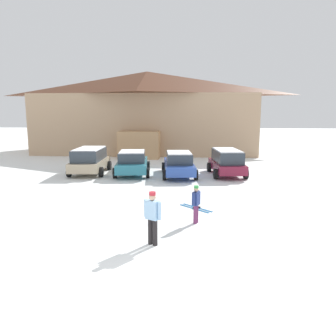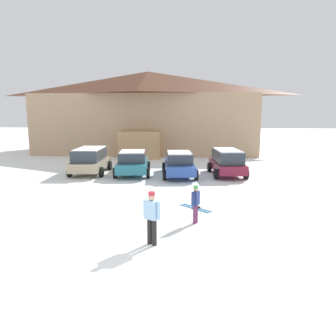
% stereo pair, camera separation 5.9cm
% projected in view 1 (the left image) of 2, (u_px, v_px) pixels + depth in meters
% --- Properties ---
extents(ground, '(160.00, 160.00, 0.00)m').
position_uv_depth(ground, '(142.00, 276.00, 8.12)').
color(ground, white).
extents(ski_lodge, '(21.96, 11.52, 8.15)m').
position_uv_depth(ski_lodge, '(147.00, 112.00, 33.91)').
color(ski_lodge, tan).
rests_on(ski_lodge, ground).
extents(parked_beige_suv, '(2.41, 4.36, 1.70)m').
position_uv_depth(parked_beige_suv, '(90.00, 160.00, 21.81)').
color(parked_beige_suv, tan).
rests_on(parked_beige_suv, ground).
extents(parked_teal_hatchback, '(2.64, 4.72, 1.55)m').
position_uv_depth(parked_teal_hatchback, '(132.00, 162.00, 21.52)').
color(parked_teal_hatchback, teal).
rests_on(parked_teal_hatchback, ground).
extents(parked_blue_hatchback, '(2.47, 4.88, 1.56)m').
position_uv_depth(parked_blue_hatchback, '(179.00, 164.00, 20.94)').
color(parked_blue_hatchback, '#2D4EA6').
rests_on(parked_blue_hatchback, ground).
extents(parked_maroon_van, '(2.40, 4.23, 1.68)m').
position_uv_depth(parked_maroon_van, '(227.00, 161.00, 21.10)').
color(parked_maroon_van, maroon).
rests_on(parked_maroon_van, ground).
extents(skier_adult_in_blue_parka, '(0.55, 0.41, 1.67)m').
position_uv_depth(skier_adult_in_blue_parka, '(153.00, 215.00, 9.91)').
color(skier_adult_in_blue_parka, black).
rests_on(skier_adult_in_blue_parka, ground).
extents(skier_teen_in_navy_coat, '(0.32, 0.49, 1.41)m').
position_uv_depth(skier_teen_in_navy_coat, '(196.00, 202.00, 11.90)').
color(skier_teen_in_navy_coat, '#6E2E5A').
rests_on(skier_teen_in_navy_coat, ground).
extents(pair_of_skis, '(1.38, 1.35, 0.08)m').
position_uv_depth(pair_of_skis, '(196.00, 208.00, 13.87)').
color(pair_of_skis, '#266FB0').
rests_on(pair_of_skis, ground).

